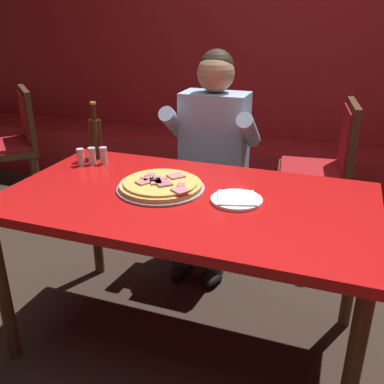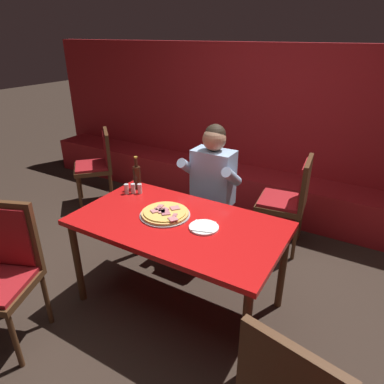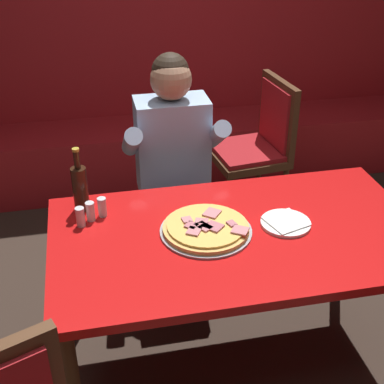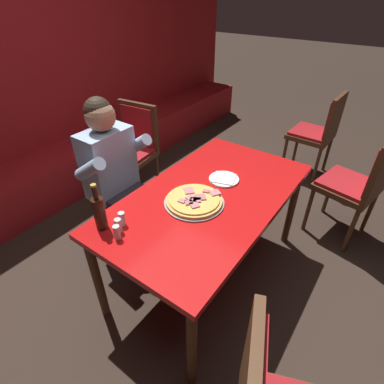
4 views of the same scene
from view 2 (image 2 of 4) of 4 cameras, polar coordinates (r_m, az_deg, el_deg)
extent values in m
plane|color=#33261E|center=(2.94, -2.13, -17.75)|extent=(24.00, 24.00, 0.00)
cube|color=#A3191E|center=(4.28, 13.73, 10.24)|extent=(6.80, 0.16, 1.90)
cube|color=#A3191E|center=(4.24, 11.42, -0.10)|extent=(6.46, 0.48, 0.46)
cylinder|color=#4C2D19|center=(2.88, -18.53, -11.12)|extent=(0.06, 0.06, 0.71)
cylinder|color=#4C2D19|center=(2.23, 8.87, -22.66)|extent=(0.06, 0.06, 0.71)
cylinder|color=#4C2D19|center=(3.31, -9.16, -4.96)|extent=(0.06, 0.06, 0.71)
cylinder|color=#4C2D19|center=(2.76, 14.83, -12.32)|extent=(0.06, 0.06, 0.71)
cube|color=red|center=(2.50, -2.40, -5.32)|extent=(1.53, 0.86, 0.04)
cylinder|color=#9E9EA3|center=(2.57, -4.51, -3.82)|extent=(0.38, 0.38, 0.01)
cylinder|color=#DBA856|center=(2.56, -4.52, -3.54)|extent=(0.35, 0.35, 0.02)
cylinder|color=#E0B251|center=(2.56, -4.53, -3.27)|extent=(0.32, 0.32, 0.01)
cube|color=#B76670|center=(2.58, -5.68, -2.79)|extent=(0.07, 0.07, 0.01)
cube|color=#B76670|center=(2.52, -4.39, -3.48)|extent=(0.09, 0.09, 0.01)
cube|color=#C6757A|center=(2.58, -2.86, -2.67)|extent=(0.09, 0.09, 0.01)
cube|color=#C6757A|center=(2.62, -5.27, -2.34)|extent=(0.04, 0.05, 0.01)
cube|color=#C6757A|center=(2.54, -5.03, -3.26)|extent=(0.07, 0.07, 0.01)
cube|color=#C6757A|center=(2.55, -6.21, -3.17)|extent=(0.07, 0.07, 0.01)
cube|color=#B76670|center=(2.49, -2.87, -3.86)|extent=(0.04, 0.05, 0.01)
cube|color=#C6757A|center=(2.56, -5.07, -3.03)|extent=(0.06, 0.06, 0.01)
cube|color=#C6757A|center=(2.57, -4.52, -2.83)|extent=(0.06, 0.05, 0.01)
cube|color=#C6757A|center=(2.44, -3.19, -4.51)|extent=(0.08, 0.08, 0.01)
cylinder|color=white|center=(2.40, 1.99, -5.91)|extent=(0.21, 0.21, 0.01)
cube|color=white|center=(2.40, 2.00, -5.71)|extent=(0.19, 0.19, 0.01)
cylinder|color=black|center=(3.01, -9.14, 2.39)|extent=(0.07, 0.07, 0.20)
cylinder|color=black|center=(2.96, -9.32, 4.89)|extent=(0.03, 0.03, 0.08)
cylinder|color=#B29933|center=(2.94, -9.39, 5.73)|extent=(0.03, 0.03, 0.01)
cylinder|color=silver|center=(2.94, -9.77, 0.45)|extent=(0.04, 0.04, 0.07)
cylinder|color=silver|center=(2.95, -9.75, 0.20)|extent=(0.03, 0.03, 0.04)
cylinder|color=silver|center=(2.92, -9.83, 1.22)|extent=(0.04, 0.04, 0.01)
cylinder|color=silver|center=(2.93, -8.69, 0.43)|extent=(0.04, 0.04, 0.07)
cylinder|color=#B23323|center=(2.93, -8.67, 0.17)|extent=(0.03, 0.03, 0.04)
cylinder|color=silver|center=(2.91, -8.75, 1.20)|extent=(0.04, 0.04, 0.01)
cylinder|color=silver|center=(2.94, -10.84, 0.39)|extent=(0.04, 0.04, 0.07)
cylinder|color=#28231E|center=(2.95, -10.81, 0.13)|extent=(0.03, 0.03, 0.04)
cylinder|color=silver|center=(2.93, -10.90, 1.15)|extent=(0.04, 0.04, 0.01)
ellipsoid|color=black|center=(3.34, -0.73, -10.65)|extent=(0.11, 0.24, 0.09)
ellipsoid|color=black|center=(3.26, 2.34, -11.69)|extent=(0.11, 0.24, 0.09)
cylinder|color=#282833|center=(3.24, -0.75, -8.00)|extent=(0.11, 0.11, 0.43)
cylinder|color=#282833|center=(3.16, 2.40, -8.99)|extent=(0.11, 0.11, 0.43)
cube|color=#282833|center=(3.13, 1.74, -3.33)|extent=(0.34, 0.40, 0.12)
cube|color=#9EBCE0|center=(3.17, 3.55, 2.46)|extent=(0.38, 0.22, 0.52)
cylinder|color=#9EBCE0|center=(3.17, -0.62, 4.09)|extent=(0.09, 0.30, 0.25)
cylinder|color=#9EBCE0|center=(2.99, 6.65, 2.53)|extent=(0.09, 0.30, 0.25)
sphere|color=tan|center=(3.05, 3.73, 8.80)|extent=(0.21, 0.21, 0.21)
sphere|color=#2D2319|center=(3.05, 3.88, 9.50)|extent=(0.19, 0.19, 0.19)
cylinder|color=#4C2D19|center=(2.24, 14.28, -28.33)|extent=(0.04, 0.04, 0.45)
cylinder|color=#4C2D19|center=(4.69, -18.18, 1.52)|extent=(0.04, 0.04, 0.44)
cylinder|color=#4C2D19|center=(4.34, -18.23, -0.40)|extent=(0.04, 0.04, 0.44)
cylinder|color=#4C2D19|center=(4.68, -13.56, 2.07)|extent=(0.04, 0.04, 0.44)
cylinder|color=#4C2D19|center=(4.33, -13.24, 0.18)|extent=(0.04, 0.04, 0.44)
cube|color=#4C2D19|center=(4.42, -16.18, 3.78)|extent=(0.62, 0.62, 0.05)
cube|color=#A3191E|center=(4.40, -16.24, 4.26)|extent=(0.57, 0.57, 0.03)
cube|color=#4C2D19|center=(4.34, -13.92, 7.09)|extent=(0.35, 0.33, 0.44)
cube|color=#A3191E|center=(4.34, -14.25, 7.05)|extent=(0.28, 0.27, 0.37)
cylinder|color=#4C2D19|center=(2.62, -27.39, -21.20)|extent=(0.04, 0.04, 0.45)
cylinder|color=#4C2D19|center=(2.83, -23.06, -16.10)|extent=(0.04, 0.04, 0.45)
cube|color=#4C2D19|center=(2.65, -28.43, -6.31)|extent=(0.42, 0.20, 0.51)
cube|color=#A3191E|center=(2.63, -28.73, -6.58)|extent=(0.34, 0.16, 0.43)
cylinder|color=#4C2D19|center=(3.77, 11.90, -3.56)|extent=(0.04, 0.04, 0.45)
cylinder|color=#4C2D19|center=(3.45, 10.49, -6.36)|extent=(0.04, 0.04, 0.45)
cylinder|color=#4C2D19|center=(3.73, 17.59, -4.59)|extent=(0.04, 0.04, 0.45)
cylinder|color=#4C2D19|center=(3.40, 16.75, -7.54)|extent=(0.04, 0.04, 0.45)
cube|color=#4C2D19|center=(3.47, 14.62, -1.92)|extent=(0.49, 0.49, 0.05)
cube|color=#A3191E|center=(3.45, 14.69, -1.32)|extent=(0.45, 0.45, 0.03)
cube|color=#4C2D19|center=(3.34, 18.44, 1.38)|extent=(0.09, 0.44, 0.46)
cube|color=#A3191E|center=(3.35, 18.02, 1.46)|extent=(0.07, 0.36, 0.39)
camera|label=1|loc=(0.86, -27.75, -17.53)|focal=40.00mm
camera|label=3|loc=(1.74, -59.62, 13.23)|focal=50.00mm
camera|label=4|loc=(2.71, -40.79, 17.17)|focal=28.00mm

